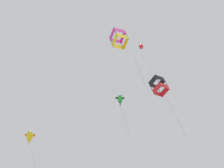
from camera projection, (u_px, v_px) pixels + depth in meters
kite_box_near_left at (119, 39)px, 25.07m from camera, size 3.06×2.55×5.70m
kite_fish_far_centre at (30, 136)px, 40.39m from camera, size 2.04×1.75×6.17m
kite_fish_upper_right at (120, 99)px, 35.30m from camera, size 1.47×1.24×4.90m
kite_box_highest at (159, 86)px, 35.37m from camera, size 3.77×3.10×7.49m
kite_fish_near_right at (141, 47)px, 41.72m from camera, size 1.75×1.30×4.22m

